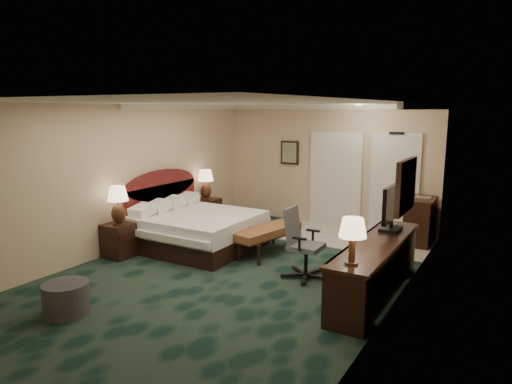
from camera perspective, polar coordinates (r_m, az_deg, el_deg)
The scene contains 24 objects.
floor at distance 7.49m, azimuth -2.52°, elevation -10.04°, with size 5.00×7.50×0.00m, color black.
ceiling at distance 7.02m, azimuth -2.70°, elevation 11.08°, with size 5.00×7.50×0.00m, color silver.
wall_back at distance 10.44m, azimuth 8.75°, elevation 3.31°, with size 5.00×0.00×2.70m, color #CDAE88.
wall_left at distance 8.74m, azimuth -16.46°, elevation 1.64°, with size 0.00×7.50×2.70m, color #CDAE88.
wall_right at distance 6.16m, azimuth 17.27°, elevation -1.93°, with size 0.00×7.50×2.70m, color #CDAE88.
crown_molding at distance 7.02m, azimuth -2.70°, elevation 10.67°, with size 5.00×7.50×0.10m, color silver, non-canonical shape.
tile_patch at distance 9.61m, azimuth 11.62°, elevation -5.57°, with size 3.20×1.70×0.01m, color #B1AA99.
headboard at distance 9.51m, azimuth -11.62°, elevation -1.44°, with size 0.12×2.00×1.40m, color #4E101B, non-canonical shape.
entry_door at distance 9.99m, azimuth 16.91°, elevation 0.92°, with size 1.02×0.06×2.18m, color silver.
closet_doors at distance 10.35m, azimuth 9.90°, elevation 1.54°, with size 1.20×0.06×2.10m, color beige.
wall_art at distance 10.74m, azimuth 4.24°, elevation 4.94°, with size 0.45×0.06×0.55m, color #516D5F.
wall_mirror at distance 6.70m, azimuth 18.24°, elevation 0.73°, with size 0.05×0.95×0.75m, color white.
bed at distance 8.76m, azimuth -7.23°, elevation -4.82°, with size 2.07×1.92×0.66m, color white.
nightstand_near at distance 8.55m, azimuth -16.55°, elevation -5.75°, with size 0.48×0.55×0.60m, color black.
nightstand_far at distance 10.37m, azimuth -6.22°, elevation -2.53°, with size 0.49×0.56×0.61m, color black.
lamp_near at distance 8.34m, azimuth -16.85°, elevation -1.62°, with size 0.36×0.36×0.68m, color black, non-canonical shape.
lamp_far at distance 10.28m, azimuth -6.30°, elevation 0.95°, with size 0.35×0.35×0.66m, color black, non-canonical shape.
bed_bench at distance 8.35m, azimuth 1.34°, elevation -6.08°, with size 0.50×1.45×0.49m, color brown.
ottoman at distance 6.50m, azimuth -22.64°, elevation -12.18°, with size 0.58×0.58×0.41m, color #323233.
desk at distance 6.72m, azimuth 14.71°, elevation -9.29°, with size 0.58×2.71×0.78m, color black.
tv at distance 7.20m, azimuth 16.62°, elevation -1.92°, with size 0.08×0.90×0.70m, color black.
desk_lamp at distance 5.54m, azimuth 11.94°, elevation -6.01°, with size 0.33×0.33×0.58m, color black, non-canonical shape.
desk_chair at distance 7.16m, azimuth 6.30°, elevation -6.44°, with size 0.64×0.60×1.10m, color #575757, non-canonical shape.
minibar at distance 9.47m, azimuth 19.84°, elevation -3.44°, with size 0.48×0.86×0.91m, color black.
Camera 1 is at (3.85, -5.87, 2.61)m, focal length 32.00 mm.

